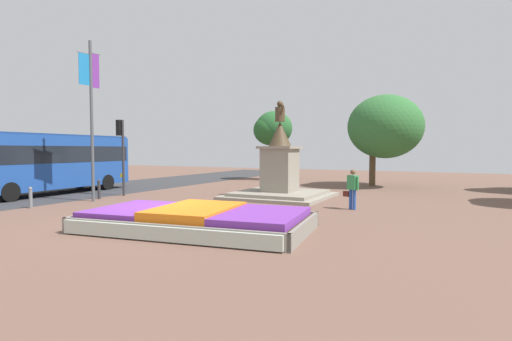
# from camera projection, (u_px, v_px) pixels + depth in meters

# --- Properties ---
(ground_plane) EXTENTS (70.76, 70.76, 0.00)m
(ground_plane) POSITION_uv_depth(u_px,v_px,m) (156.00, 223.00, 12.99)
(ground_plane) COLOR brown
(flower_planter) EXTENTS (7.08, 4.35, 0.69)m
(flower_planter) POSITION_uv_depth(u_px,v_px,m) (196.00, 220.00, 11.77)
(flower_planter) COLOR #38281C
(flower_planter) RESTS_ON ground_plane
(statue_monument) EXTENTS (4.74, 4.74, 4.77)m
(statue_monument) POSITION_uv_depth(u_px,v_px,m) (280.00, 175.00, 19.78)
(statue_monument) COLOR gray
(statue_monument) RESTS_ON ground_plane
(traffic_light_mid_block) EXTENTS (0.42, 0.31, 3.89)m
(traffic_light_mid_block) POSITION_uv_depth(u_px,v_px,m) (121.00, 144.00, 20.43)
(traffic_light_mid_block) COLOR #2D2D33
(traffic_light_mid_block) RESTS_ON ground_plane
(banner_pole) EXTENTS (0.20, 1.14, 7.29)m
(banner_pole) POSITION_uv_depth(u_px,v_px,m) (91.00, 114.00, 18.13)
(banner_pole) COLOR #4C5156
(banner_pole) RESTS_ON ground_plane
(city_bus) EXTENTS (2.95, 10.06, 3.18)m
(city_bus) POSITION_uv_depth(u_px,v_px,m) (45.00, 160.00, 20.94)
(city_bus) COLOR #1E4799
(city_bus) RESTS_ON ground_plane
(pedestrian_with_handbag) EXTENTS (0.68, 0.43, 1.60)m
(pedestrian_with_handbag) POSITION_uv_depth(u_px,v_px,m) (352.00, 187.00, 15.82)
(pedestrian_with_handbag) COLOR #264CA5
(pedestrian_with_handbag) RESTS_ON ground_plane
(kerb_bollard_mid_b) EXTENTS (0.15, 0.15, 0.87)m
(kerb_bollard_mid_b) POSITION_uv_depth(u_px,v_px,m) (31.00, 197.00, 16.17)
(kerb_bollard_mid_b) COLOR slate
(kerb_bollard_mid_b) RESTS_ON ground_plane
(kerb_bollard_north) EXTENTS (0.15, 0.15, 0.93)m
(kerb_bollard_north) POSITION_uv_depth(u_px,v_px,m) (99.00, 189.00, 19.17)
(kerb_bollard_north) COLOR #2D2D33
(kerb_bollard_north) RESTS_ON ground_plane
(park_tree_far_left) EXTENTS (4.59, 5.88, 5.77)m
(park_tree_far_left) POSITION_uv_depth(u_px,v_px,m) (386.00, 125.00, 25.23)
(park_tree_far_left) COLOR brown
(park_tree_far_left) RESTS_ON ground_plane
(park_tree_far_right) EXTENTS (3.04, 2.87, 5.36)m
(park_tree_far_right) POSITION_uv_depth(u_px,v_px,m) (273.00, 130.00, 31.09)
(park_tree_far_right) COLOR #4C3823
(park_tree_far_right) RESTS_ON ground_plane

